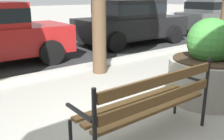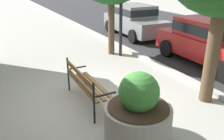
{
  "view_description": "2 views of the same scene",
  "coord_description": "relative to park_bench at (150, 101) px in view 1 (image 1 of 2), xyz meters",
  "views": [
    {
      "loc": [
        -1.96,
        -2.1,
        1.71
      ],
      "look_at": [
        0.07,
        0.45,
        0.75
      ],
      "focal_mm": 40.67,
      "sensor_mm": 36.0,
      "label": 1
    },
    {
      "loc": [
        4.93,
        -2.1,
        2.93
      ],
      "look_at": [
        0.07,
        0.45,
        0.75
      ],
      "focal_mm": 38.19,
      "sensor_mm": 36.0,
      "label": 2
    }
  ],
  "objects": [
    {
      "name": "concrete_planter",
      "position": [
        1.73,
        0.34,
        -0.01
      ],
      "size": [
        1.26,
        1.26,
        1.38
      ],
      "color": "gray",
      "rests_on": "ground"
    },
    {
      "name": "parked_car_black",
      "position": [
        4.21,
        4.94,
        0.3
      ],
      "size": [
        4.17,
        2.06,
        1.56
      ],
      "color": "black",
      "rests_on": "ground"
    },
    {
      "name": "park_bench",
      "position": [
        0.0,
        0.0,
        0.0
      ],
      "size": [
        1.81,
        0.55,
        0.95
      ],
      "color": "brown",
      "rests_on": "ground"
    },
    {
      "name": "parked_car_silver",
      "position": [
        9.54,
        4.94,
        0.3
      ],
      "size": [
        4.17,
        2.06,
        1.56
      ],
      "color": "#B7B7BC",
      "rests_on": "ground"
    },
    {
      "name": "curb_stone",
      "position": [
        -0.07,
        3.16,
        -0.48
      ],
      "size": [
        60.0,
        0.2,
        0.12
      ],
      "primitive_type": "cube",
      "color": "#B2AFA8",
      "rests_on": "ground"
    },
    {
      "name": "ground_plane",
      "position": [
        -0.07,
        0.26,
        -0.54
      ],
      "size": [
        80.0,
        80.0,
        0.0
      ],
      "primitive_type": "plane",
      "color": "#9E9B93"
    }
  ]
}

